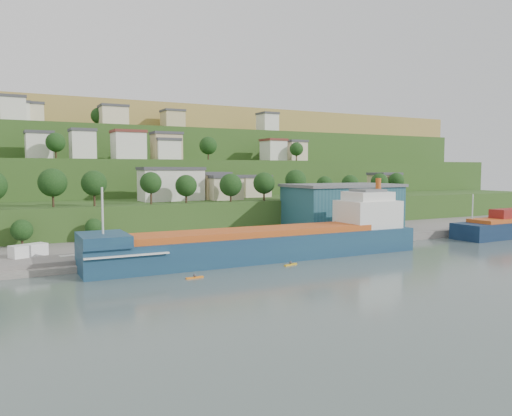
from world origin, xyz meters
TOP-DOWN VIEW (x-y plane):
  - ground at (0.00, 0.00)m, footprint 500.00×500.00m
  - quay at (20.00, 28.00)m, footprint 220.00×26.00m
  - hillside at (-0.02, 168.71)m, footprint 360.00×210.85m
  - cargo_ship_near at (-2.68, 9.84)m, footprint 73.81×13.05m
  - warehouse at (32.06, 31.00)m, footprint 31.76×20.27m
  - caravan at (-49.27, 23.96)m, footprint 7.33×5.37m
  - dinghy at (-41.77, 21.19)m, footprint 4.57×2.08m
  - kayak_orange at (-24.35, -0.96)m, footprint 3.25×0.73m
  - kayak_yellow at (-3.30, 1.31)m, footprint 3.30×1.44m

SIDE VIEW (x-z plane):
  - ground at x=0.00m, z-range 0.00..0.00m
  - quay at x=20.00m, z-range -2.00..2.00m
  - hillside at x=-0.02m, z-range -47.92..48.08m
  - kayak_orange at x=-24.35m, z-range -0.17..0.64m
  - kayak_yellow at x=-3.30m, z-range -0.17..0.65m
  - dinghy at x=-41.77m, z-range 1.20..2.09m
  - caravan at x=-49.27m, z-range 1.20..4.36m
  - cargo_ship_near at x=-2.68m, z-range -6.44..12.48m
  - warehouse at x=32.06m, z-range 2.03..14.83m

